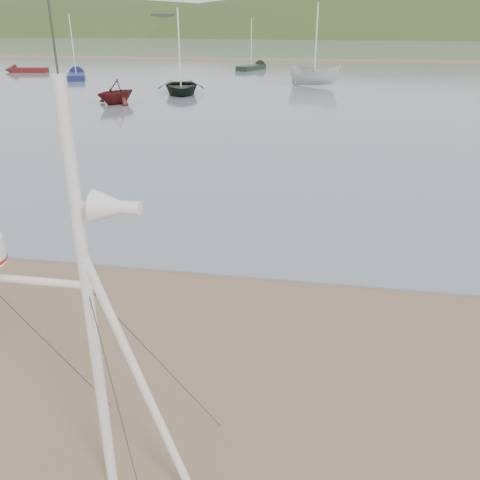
% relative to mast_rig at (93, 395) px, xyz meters
% --- Properties ---
extents(ground, '(560.00, 560.00, 0.00)m').
position_rel_mast_rig_xyz_m(ground, '(-0.57, 1.35, -1.31)').
color(ground, brown).
rests_on(ground, ground).
extents(water, '(560.00, 256.00, 0.04)m').
position_rel_mast_rig_xyz_m(water, '(-0.57, 133.35, -1.29)').
color(water, slate).
rests_on(water, ground).
extents(sandbar, '(560.00, 7.00, 0.07)m').
position_rel_mast_rig_xyz_m(sandbar, '(-0.57, 71.35, -1.24)').
color(sandbar, brown).
rests_on(sandbar, water).
extents(hill_ridge, '(620.00, 180.00, 80.00)m').
position_rel_mast_rig_xyz_m(hill_ridge, '(17.95, 236.35, -21.01)').
color(hill_ridge, '#283C18').
rests_on(hill_ridge, ground).
extents(far_cottages, '(294.40, 6.30, 8.00)m').
position_rel_mast_rig_xyz_m(far_cottages, '(2.43, 197.35, 2.69)').
color(far_cottages, beige).
rests_on(far_cottages, ground).
extents(mast_rig, '(2.41, 2.57, 5.43)m').
position_rel_mast_rig_xyz_m(mast_rig, '(0.00, 0.00, 0.00)').
color(mast_rig, white).
rests_on(mast_rig, ground).
extents(boat_dark, '(3.74, 2.03, 5.03)m').
position_rel_mast_rig_xyz_m(boat_dark, '(-8.77, 33.35, 1.24)').
color(boat_dark, black).
rests_on(boat_dark, water).
extents(boat_red, '(2.94, 2.47, 2.92)m').
position_rel_mast_rig_xyz_m(boat_red, '(-11.46, 27.74, 0.19)').
color(boat_red, '#4F1212').
rests_on(boat_red, water).
extents(boat_white, '(2.35, 2.33, 4.65)m').
position_rel_mast_rig_xyz_m(boat_white, '(0.62, 39.98, 1.05)').
color(boat_white, silver).
rests_on(boat_white, water).
extents(sailboat_dark_mid, '(3.40, 5.88, 5.77)m').
position_rel_mast_rig_xyz_m(sailboat_dark_mid, '(-6.42, 56.09, -1.01)').
color(sailboat_dark_mid, black).
rests_on(sailboat_dark_mid, ground).
extents(dinghy_red_far, '(4.71, 1.68, 1.12)m').
position_rel_mast_rig_xyz_m(dinghy_red_far, '(-30.33, 47.51, -1.02)').
color(dinghy_red_far, '#4F1212').
rests_on(dinghy_red_far, ground).
extents(sailboat_blue_near, '(3.92, 6.14, 6.08)m').
position_rel_mast_rig_xyz_m(sailboat_blue_near, '(-21.99, 43.36, -1.01)').
color(sailboat_blue_near, '#151C4B').
rests_on(sailboat_blue_near, ground).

